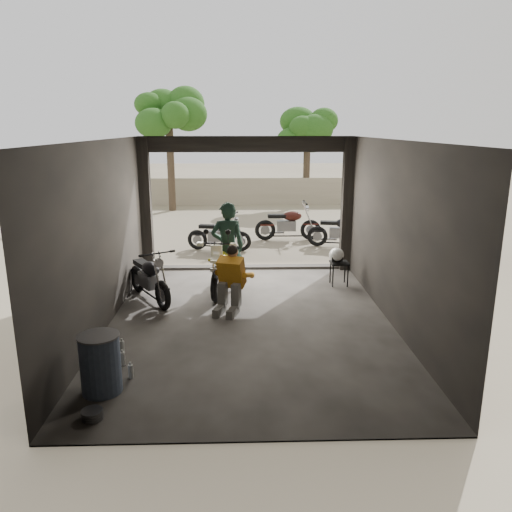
{
  "coord_description": "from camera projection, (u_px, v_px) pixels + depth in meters",
  "views": [
    {
      "loc": [
        -0.16,
        -8.34,
        3.41
      ],
      "look_at": [
        0.12,
        0.6,
        1.08
      ],
      "focal_mm": 35.0,
      "sensor_mm": 36.0,
      "label": 1
    }
  ],
  "objects": [
    {
      "name": "ground",
      "position": [
        250.0,
        323.0,
        8.93
      ],
      "size": [
        80.0,
        80.0,
        0.0
      ],
      "primitive_type": "plane",
      "color": "#7A6D56",
      "rests_on": "ground"
    },
    {
      "name": "stool",
      "position": [
        339.0,
        265.0,
        10.92
      ],
      "size": [
        0.39,
        0.39,
        0.54
      ],
      "rotation": [
        0.0,
        0.0,
        0.37
      ],
      "color": "black",
      "rests_on": "ground"
    },
    {
      "name": "outside_bike_b",
      "position": [
        288.0,
        221.0,
        15.3
      ],
      "size": [
        1.77,
        0.73,
        1.2
      ],
      "primitive_type": null,
      "rotation": [
        0.0,
        0.0,
        1.57
      ],
      "color": "#39130D",
      "rests_on": "ground"
    },
    {
      "name": "helmet",
      "position": [
        337.0,
        255.0,
        10.9
      ],
      "size": [
        0.37,
        0.38,
        0.31
      ],
      "primitive_type": "ellipsoid",
      "rotation": [
        0.0,
        0.0,
        -0.14
      ],
      "color": "silver",
      "rests_on": "stool"
    },
    {
      "name": "oil_drum",
      "position": [
        100.0,
        365.0,
        6.5
      ],
      "size": [
        0.59,
        0.59,
        0.81
      ],
      "primitive_type": "cylinder",
      "rotation": [
        0.0,
        0.0,
        -0.14
      ],
      "color": "#3B4963",
      "rests_on": "ground"
    },
    {
      "name": "outside_bike_c",
      "position": [
        341.0,
        228.0,
        14.41
      ],
      "size": [
        1.77,
        1.0,
        1.13
      ],
      "primitive_type": null,
      "rotation": [
        0.0,
        0.0,
        1.37
      ],
      "color": "black",
      "rests_on": "ground"
    },
    {
      "name": "tree_left",
      "position": [
        169.0,
        112.0,
        19.93
      ],
      "size": [
        2.2,
        2.2,
        5.6
      ],
      "color": "#382B1E",
      "rests_on": "ground"
    },
    {
      "name": "rider",
      "position": [
        228.0,
        247.0,
        10.52
      ],
      "size": [
        0.73,
        0.51,
        1.91
      ],
      "primitive_type": "imported",
      "rotation": [
        0.0,
        0.0,
        3.23
      ],
      "color": "black",
      "rests_on": "ground"
    },
    {
      "name": "main_bike",
      "position": [
        222.0,
        264.0,
        10.5
      ],
      "size": [
        1.0,
        1.89,
        1.2
      ],
      "primitive_type": null,
      "rotation": [
        0.0,
        0.0,
        -0.15
      ],
      "color": "beige",
      "rests_on": "ground"
    },
    {
      "name": "left_bike",
      "position": [
        149.0,
        274.0,
        9.96
      ],
      "size": [
        1.44,
        1.74,
        1.1
      ],
      "primitive_type": null,
      "rotation": [
        0.0,
        0.0,
        0.57
      ],
      "color": "black",
      "rests_on": "ground"
    },
    {
      "name": "mechanic",
      "position": [
        229.0,
        281.0,
        9.29
      ],
      "size": [
        0.85,
        1.0,
        1.22
      ],
      "primitive_type": null,
      "rotation": [
        0.0,
        0.0,
        -0.31
      ],
      "color": "#B87718",
      "rests_on": "ground"
    },
    {
      "name": "outside_bike_a",
      "position": [
        219.0,
        232.0,
        14.04
      ],
      "size": [
        1.69,
        0.94,
        1.08
      ],
      "primitive_type": null,
      "rotation": [
        0.0,
        0.0,
        1.39
      ],
      "color": "black",
      "rests_on": "ground"
    },
    {
      "name": "tree_right",
      "position": [
        308.0,
        123.0,
        21.66
      ],
      "size": [
        2.2,
        2.2,
        5.0
      ],
      "color": "#382B1E",
      "rests_on": "ground"
    },
    {
      "name": "boundary_wall",
      "position": [
        244.0,
        191.0,
        22.32
      ],
      "size": [
        18.0,
        0.3,
        1.2
      ],
      "primitive_type": "cube",
      "color": "gray",
      "rests_on": "ground"
    },
    {
      "name": "garage",
      "position": [
        249.0,
        247.0,
        9.14
      ],
      "size": [
        7.0,
        7.13,
        3.2
      ],
      "color": "#2D2B28",
      "rests_on": "ground"
    },
    {
      "name": "sign_post",
      "position": [
        372.0,
        209.0,
        11.86
      ],
      "size": [
        0.75,
        0.08,
        2.26
      ],
      "rotation": [
        0.0,
        0.0,
        -0.02
      ],
      "color": "black",
      "rests_on": "ground"
    }
  ]
}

